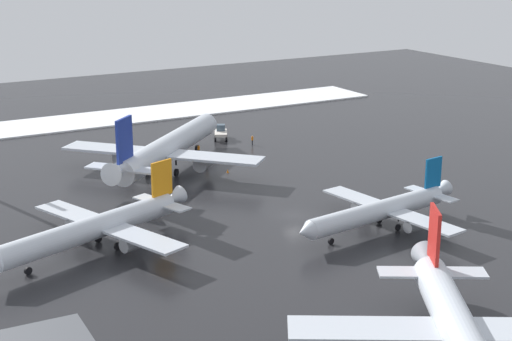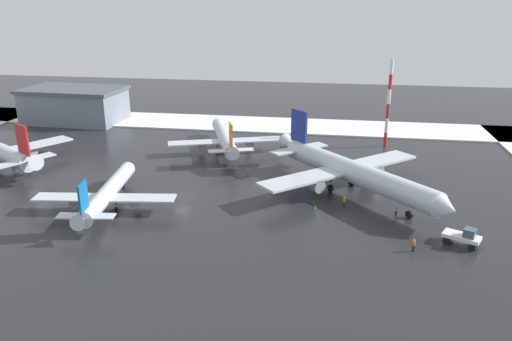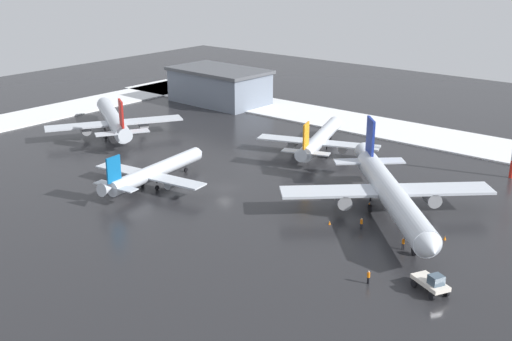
% 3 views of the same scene
% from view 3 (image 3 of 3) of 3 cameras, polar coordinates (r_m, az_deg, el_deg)
% --- Properties ---
extents(ground_plane, '(240.00, 240.00, 0.00)m').
position_cam_3_polar(ground_plane, '(105.79, -2.82, -1.57)').
color(ground_plane, '#232326').
extents(snow_bank_far, '(152.00, 16.00, 0.30)m').
position_cam_3_polar(snow_bank_far, '(144.94, 10.55, 3.88)').
color(snow_bank_far, white).
rests_on(snow_bank_far, ground_plane).
extents(snow_bank_right, '(14.00, 116.00, 0.30)m').
position_cam_3_polar(snow_bank_right, '(156.89, -21.37, 4.03)').
color(snow_bank_right, white).
rests_on(snow_bank_right, ground_plane).
extents(airplane_parked_portside, '(29.31, 30.67, 11.37)m').
position_cam_3_polar(airplane_parked_portside, '(94.75, 11.90, -2.04)').
color(airplane_parked_portside, silver).
rests_on(airplane_parked_portside, ground_plane).
extents(airplane_far_rear, '(30.70, 26.28, 10.12)m').
position_cam_3_polar(airplane_far_rear, '(138.91, -12.56, 4.45)').
color(airplane_far_rear, silver).
rests_on(airplane_far_rear, ground_plane).
extents(airplane_foreground_jet, '(21.33, 25.60, 7.61)m').
position_cam_3_polar(airplane_foreground_jet, '(107.27, -8.96, -0.06)').
color(airplane_foreground_jet, silver).
rests_on(airplane_foreground_jet, ground_plane).
extents(airplane_distant_tail, '(23.27, 27.56, 8.46)m').
position_cam_3_polar(airplane_distant_tail, '(124.05, 5.72, 2.83)').
color(airplane_distant_tail, silver).
rests_on(airplane_distant_tail, ground_plane).
extents(pushback_tug, '(5.10, 4.04, 2.50)m').
position_cam_3_polar(pushback_tug, '(76.70, 15.36, -9.57)').
color(pushback_tug, silver).
rests_on(pushback_tug, ground_plane).
extents(ground_crew_mid_apron, '(0.36, 0.36, 1.71)m').
position_cam_3_polar(ground_crew_mid_apron, '(86.25, 12.96, -6.28)').
color(ground_crew_mid_apron, black).
rests_on(ground_crew_mid_apron, ground_plane).
extents(ground_crew_by_nose_gear, '(0.36, 0.36, 1.71)m').
position_cam_3_polar(ground_crew_by_nose_gear, '(77.09, 9.97, -9.25)').
color(ground_crew_by_nose_gear, black).
rests_on(ground_crew_by_nose_gear, ground_plane).
extents(ground_crew_near_tug, '(0.36, 0.36, 1.71)m').
position_cam_3_polar(ground_crew_near_tug, '(91.17, 9.36, -4.62)').
color(ground_crew_near_tug, black).
rests_on(ground_crew_near_tug, ground_plane).
extents(cargo_hangar, '(25.56, 15.95, 8.80)m').
position_cam_3_polar(cargo_hangar, '(165.20, -3.28, 7.54)').
color(cargo_hangar, slate).
rests_on(cargo_hangar, ground_plane).
extents(traffic_cone_near_nose, '(0.36, 0.36, 0.55)m').
position_cam_3_polar(traffic_cone_near_nose, '(90.75, 16.44, -5.77)').
color(traffic_cone_near_nose, orange).
rests_on(traffic_cone_near_nose, ground_plane).
extents(traffic_cone_mid_line, '(0.36, 0.36, 0.55)m').
position_cam_3_polar(traffic_cone_mid_line, '(99.84, 10.05, -2.96)').
color(traffic_cone_mid_line, orange).
rests_on(traffic_cone_mid_line, ground_plane).
extents(traffic_cone_wingtip_side, '(0.36, 0.36, 0.55)m').
position_cam_3_polar(traffic_cone_wingtip_side, '(92.40, 6.55, -4.62)').
color(traffic_cone_wingtip_side, orange).
rests_on(traffic_cone_wingtip_side, ground_plane).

